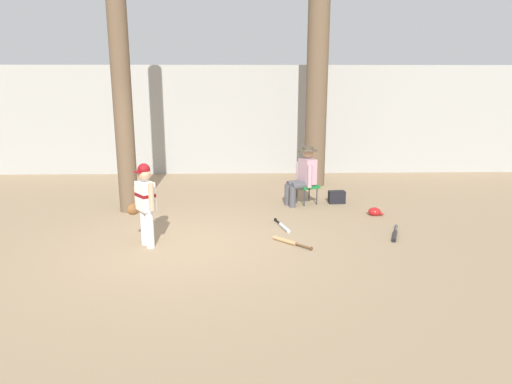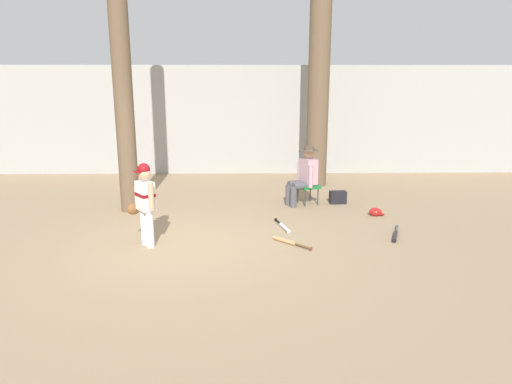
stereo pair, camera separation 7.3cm
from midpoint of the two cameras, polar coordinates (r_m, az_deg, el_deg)
name	(u,v)px [view 1 (the left image)]	position (r m, az deg, el deg)	size (l,w,h in m)	color
ground_plane	(185,246)	(7.33, -9.07, -6.64)	(60.00, 60.00, 0.00)	#937A5B
concrete_back_wall	(209,120)	(12.81, -5.93, 8.79)	(18.00, 0.36, 2.89)	#9E9E99
tree_near_player	(120,71)	(9.18, -16.56, 14.07)	(0.48, 0.48, 5.82)	brown
tree_behind_spectator	(317,72)	(11.23, 7.36, 14.44)	(0.74, 0.74, 6.13)	brown
young_ballplayer	(145,200)	(7.26, -13.83, -0.91)	(0.53, 0.49, 1.31)	white
folding_stool	(307,187)	(9.63, 6.08, 0.65)	(0.53, 0.53, 0.41)	#196B2D
seated_spectator	(303,174)	(9.52, 5.61, 2.21)	(0.67, 0.55, 1.20)	#47474C
handbag_beside_stool	(337,197)	(9.82, 9.69, -0.63)	(0.34, 0.18, 0.26)	black
bat_aluminum_silver	(283,227)	(8.08, 3.13, -4.28)	(0.24, 0.71, 0.07)	#B7BCC6
bat_black_composite	(395,235)	(7.99, 16.46, -5.07)	(0.34, 0.77, 0.07)	black
bat_wood_tan	(288,241)	(7.37, 3.63, -6.09)	(0.58, 0.58, 0.07)	tan
batting_helmet_red	(375,212)	(9.11, 14.17, -2.36)	(0.28, 0.22, 0.16)	#A81919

